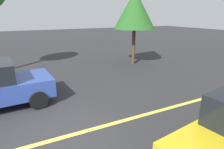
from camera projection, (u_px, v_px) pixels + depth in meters
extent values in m
plane|color=#2D2D30|center=(63.00, 138.00, 5.24)|extent=(80.00, 80.00, 0.00)
cube|color=#E0D14C|center=(151.00, 113.00, 6.54)|extent=(28.00, 0.16, 0.01)
cylinder|color=black|center=(30.00, 84.00, 8.33)|extent=(0.65, 0.26, 0.64)
cylinder|color=black|center=(39.00, 100.00, 6.79)|extent=(0.65, 0.26, 0.64)
cylinder|color=#513823|center=(133.00, 47.00, 12.73)|extent=(0.22, 0.22, 2.32)
cone|color=#286023|center=(135.00, 10.00, 12.03)|extent=(2.64, 2.64, 2.35)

